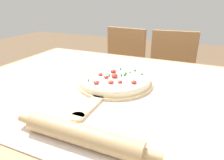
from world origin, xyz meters
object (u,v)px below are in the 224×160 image
object	(u,v)px
chair_left	(121,69)
chair_right	(170,76)
rolling_pin	(82,135)
pizza_peel	(113,84)
pizza	(115,79)

from	to	relation	value
chair_left	chair_right	distance (m)	0.45
rolling_pin	chair_right	world-z (taller)	chair_right
rolling_pin	chair_right	distance (m)	1.33
chair_left	pizza_peel	bearing A→B (deg)	-64.61
pizza_peel	pizza	world-z (taller)	pizza
rolling_pin	chair_right	xyz separation A→B (m)	(0.07, 1.30, -0.29)
pizza_peel	pizza	xyz separation A→B (m)	(-0.00, 0.02, 0.02)
pizza_peel	chair_right	world-z (taller)	chair_right
chair_right	pizza	bearing A→B (deg)	-105.49
pizza_peel	rolling_pin	xyz separation A→B (m)	(0.08, -0.39, 0.02)
pizza_peel	chair_left	distance (m)	0.99
pizza	chair_left	world-z (taller)	chair_left
chair_right	pizza_peel	bearing A→B (deg)	-105.30
pizza	chair_left	size ratio (longest dim) A/B	0.37
pizza	chair_right	distance (m)	0.94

